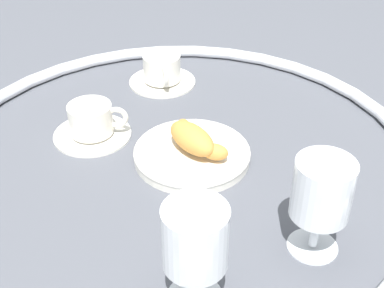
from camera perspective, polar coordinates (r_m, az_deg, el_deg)
name	(u,v)px	position (r m, az deg, el deg)	size (l,w,h in m)	color
ground_plane	(178,157)	(0.88, -1.57, -1.40)	(2.20, 2.20, 0.00)	#4C4F56
table_chrome_rim	(177,151)	(0.87, -1.58, -0.77)	(0.80, 0.80, 0.02)	silver
pastry_plate	(192,154)	(0.87, 0.00, -1.05)	(0.19, 0.19, 0.02)	silver
croissant_large	(194,139)	(0.86, 0.17, 0.58)	(0.13, 0.09, 0.04)	#CC893D
coffee_cup_near	(92,123)	(0.94, -10.71, 2.23)	(0.14, 0.14, 0.06)	silver
coffee_cup_far	(162,72)	(1.09, -3.23, 7.77)	(0.14, 0.14, 0.06)	silver
juice_glass_left	(322,193)	(0.68, 13.76, -5.14)	(0.08, 0.08, 0.14)	white
juice_glass_right	(195,241)	(0.60, 0.34, -10.39)	(0.08, 0.08, 0.14)	white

